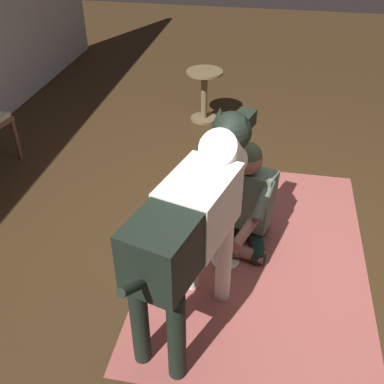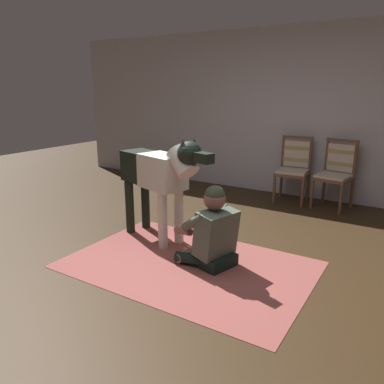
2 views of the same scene
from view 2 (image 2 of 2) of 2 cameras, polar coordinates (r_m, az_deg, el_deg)
The scene contains 8 objects.
ground_plane at distance 3.71m, azimuth -0.73°, elevation -11.53°, with size 14.90×14.90×0.00m, color #352413.
back_wall at distance 6.19m, azimuth 15.33°, elevation 11.40°, with size 8.61×0.10×2.60m, color #B6B5C1.
area_rug at distance 3.78m, azimuth -0.57°, elevation -10.90°, with size 2.35×1.56×0.01m, color brown.
dining_chair_left_of_pair at distance 5.93m, azimuth 15.19°, elevation 3.84°, with size 0.50×0.50×0.98m.
dining_chair_right_of_pair at distance 5.79m, azimuth 21.01°, elevation 3.07°, with size 0.53×0.53×0.98m.
person_sitting_on_floor at distance 3.67m, azimuth 3.06°, elevation -6.19°, with size 0.68×0.59×0.81m.
large_dog at distance 4.14m, azimuth -5.01°, elevation 2.75°, with size 1.48×0.57×1.21m.
hot_dog_on_plate at distance 4.00m, azimuth -0.13°, elevation -9.04°, with size 0.21×0.21×0.06m.
Camera 2 is at (1.78, -2.78, 1.69)m, focal length 35.24 mm.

